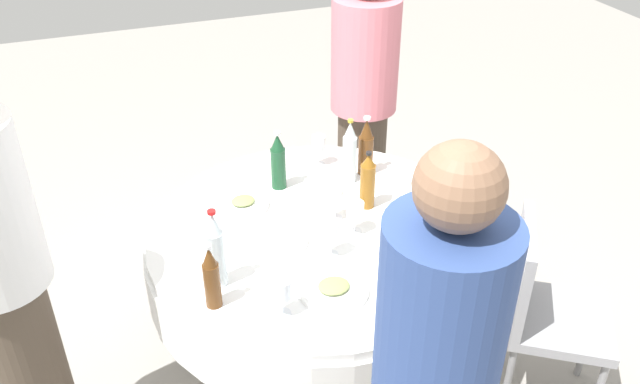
# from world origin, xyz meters

# --- Properties ---
(ground_plane) EXTENTS (10.00, 10.00, 0.00)m
(ground_plane) POSITION_xyz_m (0.00, 0.00, 0.00)
(ground_plane) COLOR gray
(dining_table) EXTENTS (1.43, 1.43, 0.74)m
(dining_table) POSITION_xyz_m (0.00, 0.00, 0.59)
(dining_table) COLOR white
(dining_table) RESTS_ON ground_plane
(bottle_dark_green_east) EXTENTS (0.07, 0.07, 0.27)m
(bottle_dark_green_east) POSITION_xyz_m (0.06, -0.36, 0.87)
(bottle_dark_green_east) COLOR #194728
(bottle_dark_green_east) RESTS_ON dining_table
(bottle_clear_inner) EXTENTS (0.07, 0.07, 0.32)m
(bottle_clear_inner) POSITION_xyz_m (0.46, 0.19, 0.89)
(bottle_clear_inner) COLOR silver
(bottle_clear_inner) RESTS_ON dining_table
(bottle_brown_right) EXTENTS (0.07, 0.07, 0.29)m
(bottle_brown_right) POSITION_xyz_m (-0.35, -0.34, 0.87)
(bottle_brown_right) COLOR #593314
(bottle_brown_right) RESTS_ON dining_table
(bottle_amber_front) EXTENTS (0.06, 0.06, 0.26)m
(bottle_amber_front) POSITION_xyz_m (-0.24, -0.08, 0.86)
(bottle_amber_front) COLOR #8C5619
(bottle_amber_front) RESTS_ON dining_table
(bottle_clear_mid) EXTENTS (0.06, 0.06, 0.31)m
(bottle_clear_mid) POSITION_xyz_m (-0.25, -0.30, 0.88)
(bottle_clear_mid) COLOR silver
(bottle_clear_mid) RESTS_ON dining_table
(bottle_brown_west) EXTENTS (0.06, 0.06, 0.26)m
(bottle_brown_west) POSITION_xyz_m (0.51, 0.30, 0.86)
(bottle_brown_west) COLOR #593314
(bottle_brown_west) RESTS_ON dining_table
(wine_glass_front) EXTENTS (0.06, 0.06, 0.14)m
(wine_glass_front) POSITION_xyz_m (-0.08, -0.05, 0.84)
(wine_glass_front) COLOR white
(wine_glass_front) RESTS_ON dining_table
(wine_glass_mid) EXTENTS (0.07, 0.07, 0.14)m
(wine_glass_mid) POSITION_xyz_m (-0.12, 0.07, 0.84)
(wine_glass_mid) COLOR white
(wine_glass_mid) RESTS_ON dining_table
(wine_glass_west) EXTENTS (0.07, 0.07, 0.15)m
(wine_glass_west) POSITION_xyz_m (0.02, 0.18, 0.85)
(wine_glass_west) COLOR white
(wine_glass_west) RESTS_ON dining_table
(wine_glass_north) EXTENTS (0.07, 0.07, 0.15)m
(wine_glass_north) POSITION_xyz_m (0.30, 0.43, 0.85)
(wine_glass_north) COLOR white
(wine_glass_north) RESTS_ON dining_table
(wine_glass_rear) EXTENTS (0.06, 0.06, 0.15)m
(wine_glass_rear) POSITION_xyz_m (-0.17, -0.49, 0.85)
(wine_glass_rear) COLOR white
(wine_glass_rear) RESTS_ON dining_table
(plate_rear) EXTENTS (0.25, 0.25, 0.04)m
(plate_rear) POSITION_xyz_m (0.09, 0.38, 0.75)
(plate_rear) COLOR white
(plate_rear) RESTS_ON dining_table
(plate_left) EXTENTS (0.20, 0.20, 0.02)m
(plate_left) POSITION_xyz_m (-0.31, 0.26, 0.75)
(plate_left) COLOR white
(plate_left) RESTS_ON dining_table
(plate_near) EXTENTS (0.22, 0.22, 0.04)m
(plate_near) POSITION_xyz_m (0.25, -0.27, 0.75)
(plate_near) COLOR white
(plate_near) RESTS_ON dining_table
(plate_far) EXTENTS (0.25, 0.25, 0.02)m
(plate_far) POSITION_xyz_m (0.20, 0.04, 0.75)
(plate_far) COLOR white
(plate_far) RESTS_ON dining_table
(knife_inner) EXTENTS (0.15, 0.13, 0.00)m
(knife_inner) POSITION_xyz_m (-0.51, -0.08, 0.74)
(knife_inner) COLOR silver
(knife_inner) RESTS_ON dining_table
(spoon_right) EXTENTS (0.08, 0.17, 0.00)m
(spoon_right) POSITION_xyz_m (-0.10, -0.26, 0.74)
(spoon_right) COLOR silver
(spoon_right) RESTS_ON dining_table
(spoon_front) EXTENTS (0.06, 0.18, 0.00)m
(spoon_front) POSITION_xyz_m (0.48, -0.14, 0.74)
(spoon_front) COLOR silver
(spoon_front) RESTS_ON dining_table
(person_east) EXTENTS (0.34, 0.34, 1.61)m
(person_east) POSITION_xyz_m (-0.53, -0.80, 0.85)
(person_east) COLOR #4C3F33
(person_east) RESTS_ON ground_plane
(person_right) EXTENTS (0.34, 0.34, 1.69)m
(person_right) POSITION_xyz_m (1.17, 0.12, 0.89)
(person_right) COLOR #4C3F33
(person_right) RESTS_ON ground_plane
(chair_west) EXTENTS (0.55, 0.55, 0.87)m
(chair_west) POSITION_xyz_m (-0.76, 0.51, 0.52)
(chair_west) COLOR #99999E
(chair_west) RESTS_ON ground_plane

